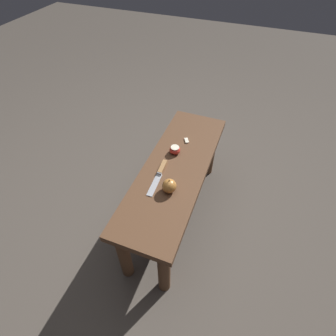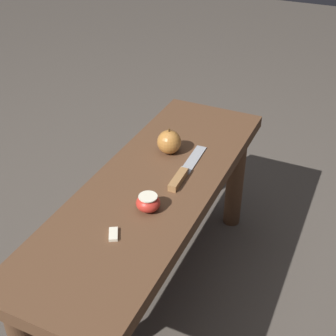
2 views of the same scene
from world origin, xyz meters
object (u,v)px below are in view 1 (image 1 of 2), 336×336
object	(u,v)px
apple_whole	(169,186)
apple_cut	(175,150)
wooden_bench	(175,178)
knife	(160,172)

from	to	relation	value
apple_whole	apple_cut	xyz separation A→B (m)	(-0.28, -0.07, -0.01)
wooden_bench	knife	xyz separation A→B (m)	(0.07, -0.06, 0.10)
apple_cut	knife	bearing A→B (deg)	-6.18
knife	apple_cut	xyz separation A→B (m)	(-0.18, 0.02, 0.02)
apple_whole	apple_cut	world-z (taller)	apple_whole
wooden_bench	knife	world-z (taller)	knife
wooden_bench	apple_cut	world-z (taller)	apple_cut
wooden_bench	knife	size ratio (longest dim) A/B	4.10
wooden_bench	knife	distance (m)	0.14
knife	apple_whole	bearing A→B (deg)	40.02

